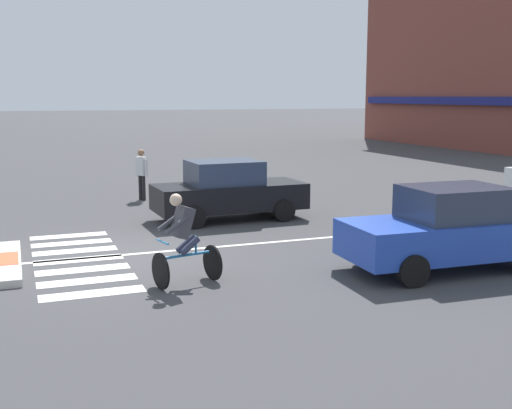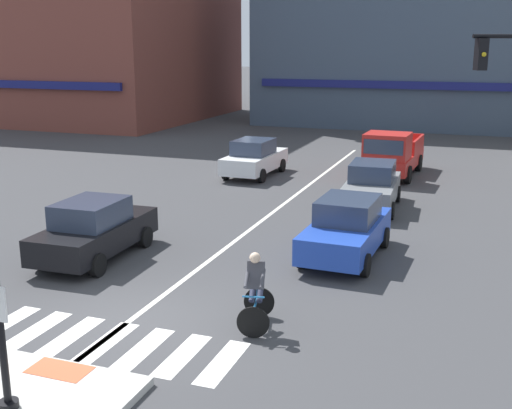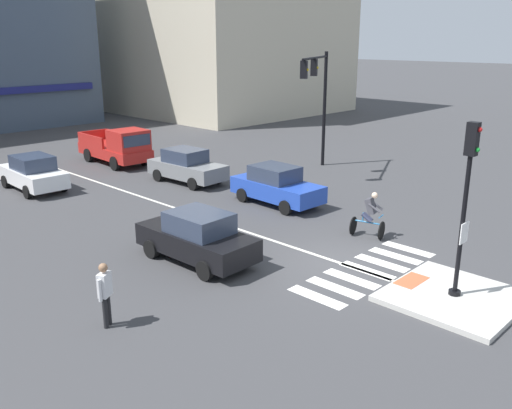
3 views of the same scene
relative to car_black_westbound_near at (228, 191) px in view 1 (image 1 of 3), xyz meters
The scene contains 14 objects.
ground_plane 4.66m from the car_black_westbound_near, 47.59° to the right, with size 300.00×300.00×0.00m, color #3D3D3F.
tactile_pad_front 6.58m from the car_black_westbound_near, 61.81° to the right, with size 1.10×0.60×0.01m, color #DB5B38.
crosswalk_stripe_a 4.42m from the car_black_westbound_near, 81.83° to the right, with size 0.44×1.80×0.01m, color silver.
crosswalk_stripe_b 4.61m from the car_black_westbound_near, 71.45° to the right, with size 0.44×1.80×0.01m, color silver.
crosswalk_stripe_c 4.93m from the car_black_westbound_near, 62.18° to the right, with size 0.44×1.80×0.01m, color silver.
crosswalk_stripe_d 5.36m from the car_black_westbound_near, 54.26° to the right, with size 0.44×1.80×0.01m, color silver.
crosswalk_stripe_e 5.87m from the car_black_westbound_near, 47.64° to the right, with size 0.44×1.80×0.01m, color silver.
crosswalk_stripe_f 6.45m from the car_black_westbound_near, 42.18° to the right, with size 0.44×1.80×0.01m, color silver.
crosswalk_stripe_g 7.08m from the car_black_westbound_near, 37.66° to the right, with size 0.44×1.80×0.01m, color silver.
lane_centre_line 7.31m from the car_black_westbound_near, 65.54° to the left, with size 0.14×28.00×0.01m, color silver.
car_black_westbound_near is the anchor object (origin of this frame).
car_blue_eastbound_mid 6.85m from the car_black_westbound_near, 20.72° to the left, with size 1.95×4.16×1.64m.
cyclist 6.24m from the car_black_westbound_near, 25.54° to the right, with size 0.89×1.21×1.68m.
pedestrian_at_curb_left 4.50m from the car_black_westbound_near, 159.42° to the right, with size 0.49×0.37×1.67m.
Camera 1 is at (13.41, -2.03, 3.35)m, focal length 44.95 mm.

